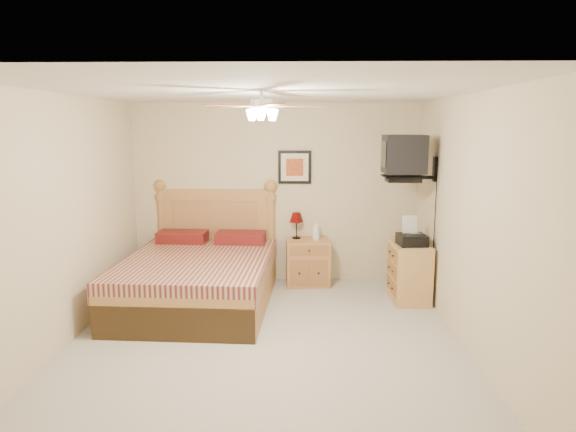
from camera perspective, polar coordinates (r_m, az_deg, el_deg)
name	(u,v)px	position (r m, az deg, el deg)	size (l,w,h in m)	color
floor	(265,343)	(5.38, -2.55, -13.97)	(4.50, 4.50, 0.00)	#ABA79B
ceiling	(263,92)	(4.93, -2.78, 13.64)	(4.00, 4.50, 0.04)	white
wall_back	(275,193)	(7.23, -1.40, 2.54)	(4.00, 0.04, 2.50)	beige
wall_front	(235,300)	(2.84, -5.92, -9.25)	(4.00, 0.04, 2.50)	beige
wall_left	(62,222)	(5.52, -23.83, -0.62)	(0.04, 4.50, 2.50)	beige
wall_right	(471,224)	(5.26, 19.63, -0.84)	(0.04, 4.50, 2.50)	beige
bed	(197,248)	(6.33, -10.08, -3.52)	(1.71, 2.24, 1.45)	#AC7F46
nightstand	(308,262)	(7.16, 2.21, -5.13)	(0.59, 0.44, 0.64)	#B37741
table_lamp	(296,225)	(7.12, 0.94, -1.06)	(0.20, 0.20, 0.37)	#560503
lotion_bottle	(316,230)	(7.06, 3.16, -1.58)	(0.10, 0.10, 0.27)	white
framed_picture	(295,167)	(7.16, 0.75, 5.45)	(0.46, 0.04, 0.46)	black
dresser	(409,272)	(6.67, 13.35, -6.09)	(0.44, 0.63, 0.74)	#AF8341
fax_machine	(412,231)	(6.46, 13.63, -1.64)	(0.33, 0.35, 0.35)	black
magazine_lower	(404,238)	(6.80, 12.76, -2.41)	(0.22, 0.30, 0.03)	beige
magazine_upper	(403,236)	(6.82, 12.69, -2.18)	(0.19, 0.25, 0.02)	tan
wall_tv	(416,157)	(6.41, 14.08, 6.33)	(0.56, 0.46, 0.58)	black
ceiling_fan	(262,106)	(4.73, -2.95, 12.10)	(1.14, 1.14, 0.28)	white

